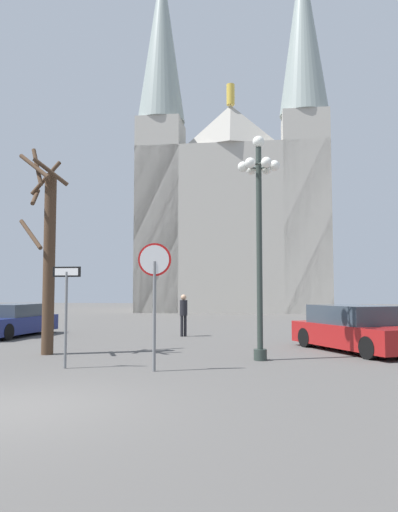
{
  "coord_description": "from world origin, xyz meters",
  "views": [
    {
      "loc": [
        4.21,
        -7.46,
        1.92
      ],
      "look_at": [
        0.27,
        19.0,
        3.8
      ],
      "focal_mm": 33.78,
      "sensor_mm": 36.0,
      "label": 1
    }
  ],
  "objects_px": {
    "bare_tree": "(48,251)",
    "pedestrian_walking": "(184,311)",
    "cathedral": "(234,207)",
    "parked_car_near_red": "(355,330)",
    "street_lamp": "(259,216)",
    "parked_car_far_navy": "(12,321)",
    "one_way_arrow_sign": "(66,303)",
    "stop_sign": "(155,281)"
  },
  "relations": [
    {
      "from": "parked_car_far_navy",
      "to": "stop_sign",
      "type": "bearing_deg",
      "value": -43.56
    },
    {
      "from": "pedestrian_walking",
      "to": "one_way_arrow_sign",
      "type": "bearing_deg",
      "value": -99.62
    },
    {
      "from": "cathedral",
      "to": "pedestrian_walking",
      "type": "height_order",
      "value": "cathedral"
    },
    {
      "from": "one_way_arrow_sign",
      "to": "pedestrian_walking",
      "type": "height_order",
      "value": "one_way_arrow_sign"
    },
    {
      "from": "pedestrian_walking",
      "to": "parked_car_far_navy",
      "type": "bearing_deg",
      "value": -172.19
    },
    {
      "from": "parked_car_near_red",
      "to": "pedestrian_walking",
      "type": "xyz_separation_m",
      "value": [
        -6.21,
        3.92,
        0.38
      ]
    },
    {
      "from": "street_lamp",
      "to": "stop_sign",
      "type": "bearing_deg",
      "value": -138.51
    },
    {
      "from": "one_way_arrow_sign",
      "to": "parked_car_far_navy",
      "type": "height_order",
      "value": "one_way_arrow_sign"
    },
    {
      "from": "one_way_arrow_sign",
      "to": "street_lamp",
      "type": "height_order",
      "value": "street_lamp"
    },
    {
      "from": "stop_sign",
      "to": "bare_tree",
      "type": "distance_m",
      "value": 4.68
    },
    {
      "from": "parked_car_far_navy",
      "to": "bare_tree",
      "type": "bearing_deg",
      "value": -51.97
    },
    {
      "from": "cathedral",
      "to": "parked_car_far_navy",
      "type": "xyz_separation_m",
      "value": [
        -7.38,
        -25.49,
        -8.94
      ]
    },
    {
      "from": "one_way_arrow_sign",
      "to": "parked_car_far_navy",
      "type": "bearing_deg",
      "value": 127.27
    },
    {
      "from": "pedestrian_walking",
      "to": "cathedral",
      "type": "bearing_deg",
      "value": 89.32
    },
    {
      "from": "one_way_arrow_sign",
      "to": "parked_car_near_red",
      "type": "bearing_deg",
      "value": 30.47
    },
    {
      "from": "one_way_arrow_sign",
      "to": "street_lamp",
      "type": "relative_size",
      "value": 0.4
    },
    {
      "from": "stop_sign",
      "to": "one_way_arrow_sign",
      "type": "xyz_separation_m",
      "value": [
        -2.26,
        0.1,
        -0.54
      ]
    },
    {
      "from": "cathedral",
      "to": "pedestrian_walking",
      "type": "bearing_deg",
      "value": -90.68
    },
    {
      "from": "one_way_arrow_sign",
      "to": "pedestrian_walking",
      "type": "bearing_deg",
      "value": 80.38
    },
    {
      "from": "cathedral",
      "to": "street_lamp",
      "type": "xyz_separation_m",
      "value": [
        2.99,
        -30.86,
        -5.6
      ]
    },
    {
      "from": "cathedral",
      "to": "parked_car_near_red",
      "type": "relative_size",
      "value": 6.64
    },
    {
      "from": "parked_car_near_red",
      "to": "stop_sign",
      "type": "bearing_deg",
      "value": -139.5
    },
    {
      "from": "street_lamp",
      "to": "parked_car_near_red",
      "type": "xyz_separation_m",
      "value": [
        2.92,
        2.42,
        -3.31
      ]
    },
    {
      "from": "street_lamp",
      "to": "parked_car_far_navy",
      "type": "xyz_separation_m",
      "value": [
        -10.37,
        5.37,
        -3.35
      ]
    },
    {
      "from": "cathedral",
      "to": "one_way_arrow_sign",
      "type": "height_order",
      "value": "cathedral"
    },
    {
      "from": "cathedral",
      "to": "stop_sign",
      "type": "height_order",
      "value": "cathedral"
    },
    {
      "from": "stop_sign",
      "to": "parked_car_near_red",
      "type": "bearing_deg",
      "value": 40.5
    },
    {
      "from": "parked_car_near_red",
      "to": "one_way_arrow_sign",
      "type": "bearing_deg",
      "value": -149.53
    },
    {
      "from": "street_lamp",
      "to": "pedestrian_walking",
      "type": "bearing_deg",
      "value": 117.39
    },
    {
      "from": "parked_car_far_navy",
      "to": "street_lamp",
      "type": "bearing_deg",
      "value": -27.37
    },
    {
      "from": "cathedral",
      "to": "parked_car_far_navy",
      "type": "distance_m",
      "value": 28.0
    },
    {
      "from": "street_lamp",
      "to": "parked_car_near_red",
      "type": "distance_m",
      "value": 5.03
    },
    {
      "from": "cathedral",
      "to": "parked_car_near_red",
      "type": "xyz_separation_m",
      "value": [
        5.92,
        -28.44,
        -8.9
      ]
    },
    {
      "from": "bare_tree",
      "to": "parked_car_far_navy",
      "type": "relative_size",
      "value": 1.38
    },
    {
      "from": "bare_tree",
      "to": "pedestrian_walking",
      "type": "distance_m",
      "value": 7.14
    },
    {
      "from": "parked_car_near_red",
      "to": "parked_car_far_navy",
      "type": "bearing_deg",
      "value": 167.5
    },
    {
      "from": "cathedral",
      "to": "street_lamp",
      "type": "height_order",
      "value": "cathedral"
    },
    {
      "from": "bare_tree",
      "to": "one_way_arrow_sign",
      "type": "bearing_deg",
      "value": -54.47
    },
    {
      "from": "bare_tree",
      "to": "pedestrian_walking",
      "type": "xyz_separation_m",
      "value": [
        3.07,
        6.11,
        -2.04
      ]
    },
    {
      "from": "stop_sign",
      "to": "bare_tree",
      "type": "xyz_separation_m",
      "value": [
        -3.9,
        2.39,
        0.94
      ]
    },
    {
      "from": "bare_tree",
      "to": "parked_car_far_navy",
      "type": "xyz_separation_m",
      "value": [
        -4.02,
        5.14,
        -2.45
      ]
    },
    {
      "from": "parked_car_near_red",
      "to": "parked_car_far_navy",
      "type": "height_order",
      "value": "parked_car_near_red"
    }
  ]
}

